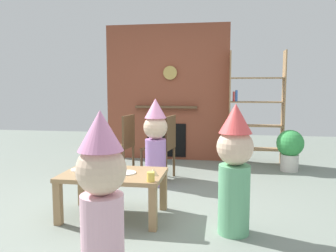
% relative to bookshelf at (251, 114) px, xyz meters
% --- Properties ---
extents(ground_plane, '(12.00, 12.00, 0.00)m').
position_rel_bookshelf_xyz_m(ground_plane, '(-1.26, -2.40, -0.84)').
color(ground_plane, gray).
extents(brick_fireplace_feature, '(2.20, 0.28, 2.40)m').
position_rel_bookshelf_xyz_m(brick_fireplace_feature, '(-1.47, 0.20, 0.35)').
color(brick_fireplace_feature, brown).
rests_on(brick_fireplace_feature, ground_plane).
extents(bookshelf, '(0.90, 0.28, 1.90)m').
position_rel_bookshelf_xyz_m(bookshelf, '(0.00, 0.00, 0.00)').
color(bookshelf, '#9E7A51').
rests_on(bookshelf, ground_plane).
extents(coffee_table, '(1.00, 0.65, 0.45)m').
position_rel_bookshelf_xyz_m(coffee_table, '(-1.55, -2.72, -0.47)').
color(coffee_table, '#9E7A51').
rests_on(coffee_table, ground_plane).
extents(paper_cup_near_left, '(0.08, 0.08, 0.09)m').
position_rel_bookshelf_xyz_m(paper_cup_near_left, '(-1.80, -2.91, -0.35)').
color(paper_cup_near_left, '#669EE0').
rests_on(paper_cup_near_left, coffee_table).
extents(paper_cup_near_right, '(0.07, 0.07, 0.10)m').
position_rel_bookshelf_xyz_m(paper_cup_near_right, '(-1.77, -2.77, -0.35)').
color(paper_cup_near_right, '#669EE0').
rests_on(paper_cup_near_right, coffee_table).
extents(paper_cup_center, '(0.07, 0.07, 0.09)m').
position_rel_bookshelf_xyz_m(paper_cup_center, '(-1.11, -2.98, -0.35)').
color(paper_cup_center, '#F2CC4C').
rests_on(paper_cup_center, coffee_table).
extents(paper_plate_front, '(0.20, 0.20, 0.01)m').
position_rel_bookshelf_xyz_m(paper_plate_front, '(-1.42, -2.73, -0.39)').
color(paper_plate_front, white).
rests_on(paper_plate_front, coffee_table).
extents(paper_plate_rear, '(0.21, 0.21, 0.01)m').
position_rel_bookshelf_xyz_m(paper_plate_rear, '(-1.91, -2.67, -0.39)').
color(paper_plate_rear, white).
rests_on(paper_plate_rear, coffee_table).
extents(birthday_cake_slice, '(0.10, 0.10, 0.07)m').
position_rel_bookshelf_xyz_m(birthday_cake_slice, '(-1.14, -2.76, -0.36)').
color(birthday_cake_slice, '#EAC68C').
rests_on(birthday_cake_slice, coffee_table).
extents(table_fork, '(0.15, 0.07, 0.01)m').
position_rel_bookshelf_xyz_m(table_fork, '(-1.57, -2.52, -0.39)').
color(table_fork, silver).
rests_on(table_fork, coffee_table).
extents(child_with_cone_hat, '(0.32, 0.32, 1.15)m').
position_rel_bookshelf_xyz_m(child_with_cone_hat, '(-1.23, -3.91, -0.23)').
color(child_with_cone_hat, '#EAB2C6').
rests_on(child_with_cone_hat, ground_plane).
extents(child_in_pink, '(0.32, 0.32, 1.15)m').
position_rel_bookshelf_xyz_m(child_in_pink, '(-0.38, -2.94, -0.23)').
color(child_in_pink, '#66B27F').
rests_on(child_in_pink, ground_plane).
extents(child_by_the_chairs, '(0.32, 0.32, 1.15)m').
position_rel_bookshelf_xyz_m(child_by_the_chairs, '(-1.35, -1.54, -0.24)').
color(child_by_the_chairs, '#B27FCC').
rests_on(child_by_the_chairs, ground_plane).
extents(dining_chair_left, '(0.45, 0.45, 0.90)m').
position_rel_bookshelf_xyz_m(dining_chair_left, '(-1.90, -1.21, -0.33)').
color(dining_chair_left, brown).
rests_on(dining_chair_left, ground_plane).
extents(dining_chair_middle, '(0.46, 0.46, 0.90)m').
position_rel_bookshelf_xyz_m(dining_chair_middle, '(-1.29, -1.23, -0.33)').
color(dining_chair_middle, brown).
rests_on(dining_chair_middle, ground_plane).
extents(potted_plant_tall, '(0.41, 0.41, 0.64)m').
position_rel_bookshelf_xyz_m(potted_plant_tall, '(0.56, -0.47, -0.47)').
color(potted_plant_tall, beige).
rests_on(potted_plant_tall, ground_plane).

